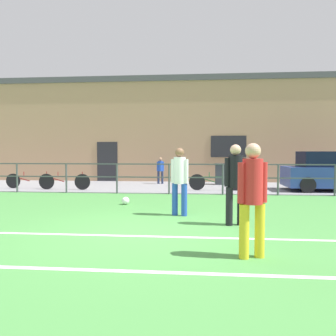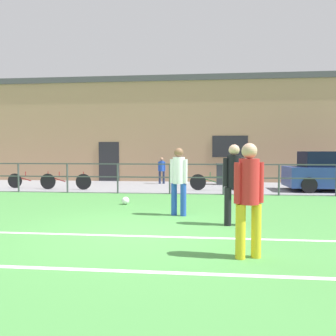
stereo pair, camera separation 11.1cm
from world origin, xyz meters
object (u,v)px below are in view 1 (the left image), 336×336
bicycle_parked_1 (216,182)px  bicycle_parked_2 (30,181)px  player_winger (252,193)px  player_striker (180,177)px  bicycle_parked_0 (64,181)px  soccer_ball_match (126,201)px  trash_bin_0 (222,174)px  player_goalkeeper (235,180)px  spectator_child (160,169)px  parked_car_red (335,172)px

bicycle_parked_1 → bicycle_parked_2: (-7.90, 0.00, -0.01)m
player_winger → player_striker: bearing=92.4°
bicycle_parked_0 → bicycle_parked_2: bearing=169.7°
soccer_ball_match → trash_bin_0: (3.28, 6.28, 0.41)m
trash_bin_0 → soccer_ball_match: bearing=-117.6°
player_striker → player_winger: size_ratio=0.98×
bicycle_parked_0 → trash_bin_0: 7.20m
player_goalkeeper → bicycle_parked_2: player_goalkeeper is taller
player_winger → bicycle_parked_2: 11.86m
player_striker → player_winger: (1.30, -3.29, 0.02)m
soccer_ball_match → spectator_child: spectator_child is taller
soccer_ball_match → trash_bin_0: 7.10m
player_goalkeeper → parked_car_red: size_ratio=0.44×
bicycle_parked_0 → bicycle_parked_2: 1.68m
bicycle_parked_0 → player_striker: bearing=-45.1°
spectator_child → parked_car_red: bearing=155.3°
player_winger → bicycle_parked_0: bearing=108.2°
player_striker → player_winger: player_winger is taller
player_striker → spectator_child: size_ratio=1.32×
player_goalkeeper → soccer_ball_match: player_goalkeeper is taller
player_winger → bicycle_parked_2: (-8.04, 8.69, -0.64)m
soccer_ball_match → bicycle_parked_1: size_ratio=0.11×
player_striker → spectator_child: player_striker is taller
player_goalkeeper → player_winger: bearing=-103.6°
soccer_ball_match → parked_car_red: bearing=28.4°
player_winger → soccer_ball_match: (-3.03, 4.89, -0.88)m
player_goalkeeper → soccer_ball_match: size_ratio=7.70×
soccer_ball_match → bicycle_parked_0: (-3.36, 3.51, 0.25)m
player_striker → spectator_child: 8.11m
player_goalkeeper → soccer_ball_match: 4.08m
player_winger → trash_bin_0: (0.25, 11.17, -0.46)m
trash_bin_0 → parked_car_red: bearing=-25.8°
soccer_ball_match → trash_bin_0: trash_bin_0 is taller
player_winger → spectator_child: 11.59m
bicycle_parked_2 → trash_bin_0: size_ratio=2.12×
player_goalkeeper → soccer_ball_match: bearing=124.9°
soccer_ball_match → trash_bin_0: bearing=62.4°
spectator_child → bicycle_parked_0: spectator_child is taller
soccer_ball_match → bicycle_parked_0: bicycle_parked_0 is taller
parked_car_red → bicycle_parked_2: (-12.69, -0.35, -0.42)m
trash_bin_0 → spectator_child: bearing=178.1°
trash_bin_0 → player_goalkeeper: bearing=-91.8°
spectator_child → bicycle_parked_1: spectator_child is taller
bicycle_parked_0 → soccer_ball_match: bearing=-46.2°
player_goalkeeper → player_striker: size_ratio=1.04×
spectator_child → bicycle_parked_2: spectator_child is taller
bicycle_parked_0 → trash_bin_0: (6.64, 2.77, 0.17)m
spectator_child → parked_car_red: (7.35, -2.23, 0.02)m
bicycle_parked_0 → player_winger: bearing=-52.7°
parked_car_red → soccer_ball_match: bearing=-151.6°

